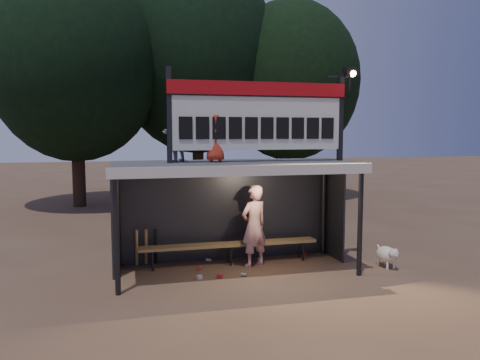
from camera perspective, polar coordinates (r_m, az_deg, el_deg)
name	(u,v)px	position (r m, az deg, el deg)	size (l,w,h in m)	color
ground	(235,271)	(10.11, -0.57, -11.04)	(80.00, 80.00, 0.00)	brown
player	(254,226)	(10.27, 1.72, -5.60)	(0.66, 0.43, 1.80)	white
child_a	(173,134)	(9.82, -8.18, 5.58)	(0.56, 0.44, 1.16)	gray
child_b	(215,138)	(9.64, -3.04, 5.16)	(0.49, 0.32, 1.00)	#B42E1B
dugout_shelter	(233,183)	(9.97, -0.90, -0.43)	(5.10, 2.08, 2.32)	#3D3D40
scoreboard_assembly	(261,113)	(9.81, 2.63, 8.11)	(4.10, 0.27, 1.99)	black
bench	(230,245)	(10.51, -1.27, -7.93)	(4.00, 0.35, 0.48)	#9A7A48
tree_left	(75,65)	(19.66, -19.48, 13.05)	(6.46, 6.46, 9.27)	#321F16
tree_mid	(197,59)	(21.40, -5.24, 14.50)	(7.22, 7.22, 10.36)	#312015
tree_right	(290,81)	(21.30, 6.14, 11.88)	(6.08, 6.08, 8.72)	#302015
dog	(387,255)	(10.79, 17.54, -8.67)	(0.36, 0.81, 0.49)	silver
bats	(146,247)	(10.54, -11.38, -8.02)	(0.47, 0.32, 0.84)	#A5824D
litter	(236,266)	(10.30, -0.52, -10.50)	(2.84, 1.38, 0.08)	#AF1E22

